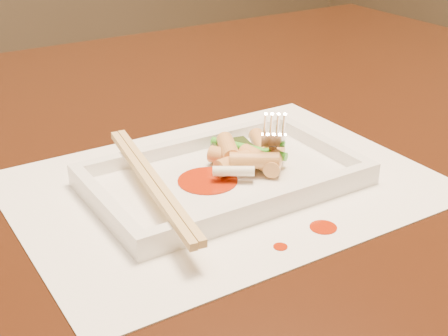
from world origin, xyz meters
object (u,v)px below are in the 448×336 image
chopstick_a (147,181)px  placemat (224,185)px  plate_base (224,181)px  table (174,201)px  fork (274,88)px

chopstick_a → placemat: bearing=0.0°
plate_base → chopstick_a: bearing=180.0°
table → chopstick_a: (-0.11, -0.16, 0.13)m
fork → plate_base: bearing=-165.6°
table → plate_base: bearing=-99.1°
table → fork: fork is taller
placemat → chopstick_a: (-0.08, 0.00, 0.03)m
table → plate_base: plate_base is taller
chopstick_a → fork: (0.15, 0.02, 0.06)m
placemat → plate_base: bearing=0.0°
table → placemat: placemat is taller
plate_base → table: bearing=80.9°
table → chopstick_a: 0.23m
table → chopstick_a: size_ratio=5.91×
placemat → chopstick_a: size_ratio=1.69×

